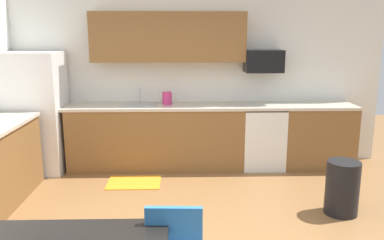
% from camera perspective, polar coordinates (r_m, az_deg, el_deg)
% --- Properties ---
extents(wall_back, '(5.80, 0.10, 2.70)m').
position_cam_1_polar(wall_back, '(6.05, -0.42, 6.61)').
color(wall_back, silver).
rests_on(wall_back, ground).
extents(cabinet_run_back, '(2.52, 0.60, 0.90)m').
position_cam_1_polar(cabinet_run_back, '(5.88, -5.11, -2.54)').
color(cabinet_run_back, brown).
rests_on(cabinet_run_back, ground).
extents(cabinet_run_back_right, '(1.03, 0.60, 0.90)m').
position_cam_1_polar(cabinet_run_back_right, '(6.20, 17.39, -2.28)').
color(cabinet_run_back_right, brown).
rests_on(cabinet_run_back_right, ground).
extents(countertop_back, '(4.80, 0.64, 0.04)m').
position_cam_1_polar(countertop_back, '(5.76, -0.35, 2.00)').
color(countertop_back, beige).
rests_on(countertop_back, cabinet_run_back).
extents(upper_cabinets_back, '(2.20, 0.34, 0.70)m').
position_cam_1_polar(upper_cabinets_back, '(5.80, -3.41, 11.78)').
color(upper_cabinets_back, brown).
extents(refrigerator, '(0.76, 0.70, 1.70)m').
position_cam_1_polar(refrigerator, '(6.06, -21.41, 0.99)').
color(refrigerator, white).
rests_on(refrigerator, ground).
extents(oven_range, '(0.60, 0.60, 0.91)m').
position_cam_1_polar(oven_range, '(5.98, 10.00, -2.36)').
color(oven_range, white).
rests_on(oven_range, ground).
extents(microwave, '(0.54, 0.36, 0.32)m').
position_cam_1_polar(microwave, '(5.90, 10.21, 8.31)').
color(microwave, black).
extents(sink_basin, '(0.48, 0.40, 0.14)m').
position_cam_1_polar(sink_basin, '(5.80, -7.62, 1.56)').
color(sink_basin, '#A5A8AD').
rests_on(sink_basin, countertop_back).
extents(sink_faucet, '(0.02, 0.02, 0.24)m').
position_cam_1_polar(sink_faucet, '(5.95, -7.48, 3.40)').
color(sink_faucet, '#B2B5BA').
rests_on(sink_faucet, countertop_back).
extents(trash_bin, '(0.36, 0.36, 0.60)m').
position_cam_1_polar(trash_bin, '(4.71, 20.73, -9.07)').
color(trash_bin, black).
rests_on(trash_bin, ground).
extents(floor_mat, '(0.70, 0.50, 0.01)m').
position_cam_1_polar(floor_mat, '(5.42, -8.30, -8.86)').
color(floor_mat, orange).
rests_on(floor_mat, ground).
extents(kettle, '(0.14, 0.14, 0.20)m').
position_cam_1_polar(kettle, '(5.80, -3.59, 3.04)').
color(kettle, '#CC3372').
rests_on(kettle, countertop_back).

